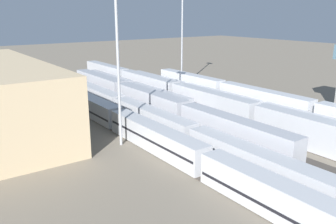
{
  "coord_description": "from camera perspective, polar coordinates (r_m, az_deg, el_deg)",
  "views": [
    {
      "loc": [
        -52.43,
        43.32,
        20.52
      ],
      "look_at": [
        -0.01,
        5.8,
        2.5
      ],
      "focal_mm": 37.83,
      "sensor_mm": 36.0,
      "label": 1
    }
  ],
  "objects": [
    {
      "name": "train_on_track_0",
      "position": [
        77.11,
        15.03,
        1.63
      ],
      "size": [
        71.4,
        3.06,
        5.0
      ],
      "color": "silver",
      "rests_on": "ground_plane"
    },
    {
      "name": "light_mast_1",
      "position": [
        54.34,
        -8.26,
        13.09
      ],
      "size": [
        2.8,
        0.7,
        28.93
      ],
      "color": "#9EA0A5",
      "rests_on": "ground_plane"
    },
    {
      "name": "light_mast_0",
      "position": [
        100.42,
        2.3,
        14.43
      ],
      "size": [
        2.8,
        0.7,
        29.29
      ],
      "color": "#9EA0A5",
      "rests_on": "ground_plane"
    },
    {
      "name": "track_bed_1",
      "position": [
        77.53,
        9.54,
        0.09
      ],
      "size": [
        140.0,
        2.8,
        0.12
      ],
      "primitive_type": "cube",
      "color": "#3D3833",
      "rests_on": "ground_plane"
    },
    {
      "name": "train_on_track_3",
      "position": [
        90.34,
        -6.14,
        3.7
      ],
      "size": [
        47.2,
        3.06,
        3.8
      ],
      "color": "#A8AAB2",
      "rests_on": "ground_plane"
    },
    {
      "name": "train_on_track_6",
      "position": [
        47.39,
        4.51,
        -7.35
      ],
      "size": [
        90.6,
        3.06,
        4.4
      ],
      "color": "maroon",
      "rests_on": "ground_plane"
    },
    {
      "name": "track_bed_2",
      "position": [
        74.18,
        6.8,
        -0.51
      ],
      "size": [
        140.0,
        2.8,
        0.12
      ],
      "primitive_type": "cube",
      "color": "#4C443D",
      "rests_on": "ground_plane"
    },
    {
      "name": "ground_plane",
      "position": [
        71.04,
        3.8,
        -1.21
      ],
      "size": [
        400.0,
        400.0,
        0.0
      ],
      "primitive_type": "plane",
      "color": "#756B5B"
    },
    {
      "name": "track_bed_0",
      "position": [
        81.05,
        12.04,
        0.64
      ],
      "size": [
        140.0,
        2.8,
        0.12
      ],
      "primitive_type": "cube",
      "color": "#3D3833",
      "rests_on": "ground_plane"
    },
    {
      "name": "track_bed_3",
      "position": [
        71.02,
        3.8,
        -1.16
      ],
      "size": [
        140.0,
        2.8,
        0.12
      ],
      "primitive_type": "cube",
      "color": "#3D3833",
      "rests_on": "ground_plane"
    },
    {
      "name": "train_on_track_4",
      "position": [
        73.52,
        -2.99,
        1.5
      ],
      "size": [
        71.4,
        3.0,
        5.0
      ],
      "color": "#A8AAB2",
      "rests_on": "ground_plane"
    },
    {
      "name": "train_on_track_5",
      "position": [
        64.16,
        -2.62,
        -1.18
      ],
      "size": [
        119.8,
        3.06,
        3.8
      ],
      "color": "#B7BABF",
      "rests_on": "ground_plane"
    },
    {
      "name": "track_bed_5",
      "position": [
        65.41,
        -3.0,
        -2.63
      ],
      "size": [
        140.0,
        2.8,
        0.12
      ],
      "primitive_type": "cube",
      "color": "#3D3833",
      "rests_on": "ground_plane"
    },
    {
      "name": "track_bed_4",
      "position": [
        68.09,
        0.54,
        -1.87
      ],
      "size": [
        140.0,
        2.8,
        0.12
      ],
      "primitive_type": "cube",
      "color": "#4C443D",
      "rests_on": "ground_plane"
    },
    {
      "name": "train_on_track_1",
      "position": [
        71.43,
        14.49,
        0.09
      ],
      "size": [
        95.6,
        3.06,
        3.8
      ],
      "color": "#B7BABF",
      "rests_on": "ground_plane"
    },
    {
      "name": "track_bed_6",
      "position": [
        63.0,
        -6.84,
        -3.45
      ],
      "size": [
        140.0,
        2.8,
        0.12
      ],
      "primitive_type": "cube",
      "color": "#4C443D",
      "rests_on": "ground_plane"
    },
    {
      "name": "train_on_track_2",
      "position": [
        73.35,
        6.98,
        1.38
      ],
      "size": [
        119.8,
        3.0,
        5.0
      ],
      "color": "#B7BABF",
      "rests_on": "ground_plane"
    }
  ]
}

